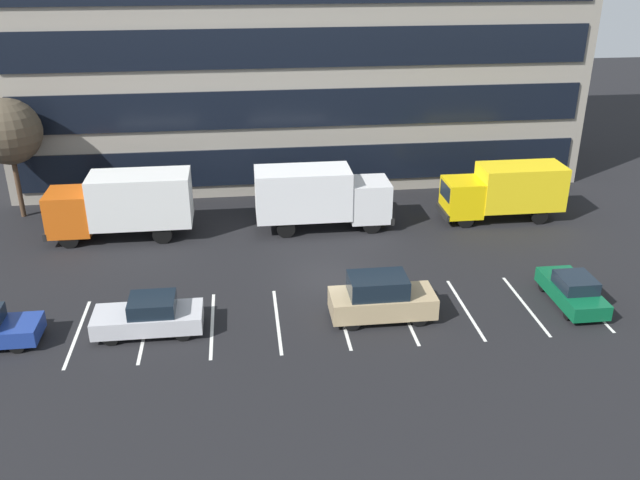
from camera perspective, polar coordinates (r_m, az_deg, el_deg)
The scene contains 10 objects.
ground_plane at distance 33.04m, azimuth 0.88°, elevation -3.33°, with size 120.00×120.00×0.00m, color black.
office_building at distance 47.35m, azimuth -2.10°, elevation 18.78°, with size 36.43×12.00×21.60m.
lot_markings at distance 29.97m, azimuth 1.80°, elevation -6.42°, with size 22.54×5.40×0.01m.
box_truck_white at distance 38.04m, azimuth 0.00°, elevation 3.77°, with size 7.62×2.52×3.53m.
box_truck_yellow_all at distance 40.78m, azimuth 15.24°, elevation 4.09°, with size 7.00×2.32×3.25m.
box_truck_orange at distance 38.36m, azimuth -16.18°, elevation 3.02°, with size 7.77×2.57×3.60m.
sedan_forest at distance 32.63m, azimuth 20.39°, elevation -3.98°, with size 1.71×4.08×1.46m.
sedan_silver at distance 29.38m, azimuth -14.11°, elevation -6.20°, with size 4.50×1.88×1.61m.
suv_tan at distance 29.49m, azimuth 5.12°, elevation -4.86°, with size 4.51×1.91×2.04m.
bare_tree at distance 42.59m, azimuth -24.68°, elevation 8.24°, with size 3.74×3.74×7.02m.
Camera 1 is at (-4.01, -29.02, 15.27)m, focal length 38.22 mm.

